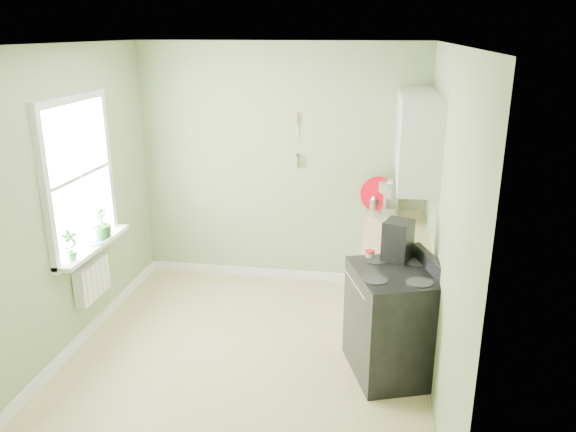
% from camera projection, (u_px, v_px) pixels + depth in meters
% --- Properties ---
extents(floor, '(3.20, 3.60, 0.02)m').
position_uv_depth(floor, '(246.00, 361.00, 5.01)').
color(floor, tan).
rests_on(floor, ground).
extents(ceiling, '(3.20, 3.60, 0.02)m').
position_uv_depth(ceiling, '(237.00, 43.00, 4.16)').
color(ceiling, white).
rests_on(ceiling, wall_back).
extents(wall_back, '(3.20, 0.02, 2.70)m').
position_uv_depth(wall_back, '(280.00, 166.00, 6.28)').
color(wall_back, '#94A772').
rests_on(wall_back, floor).
extents(wall_left, '(0.02, 3.60, 2.70)m').
position_uv_depth(wall_left, '(60.00, 207.00, 4.83)').
color(wall_left, '#94A772').
rests_on(wall_left, floor).
extents(wall_right, '(0.02, 3.60, 2.70)m').
position_uv_depth(wall_right, '(444.00, 227.00, 4.34)').
color(wall_right, '#94A772').
rests_on(wall_right, floor).
extents(base_cabinets, '(0.60, 1.60, 0.87)m').
position_uv_depth(base_cabinets, '(394.00, 279.00, 5.61)').
color(base_cabinets, white).
rests_on(base_cabinets, floor).
extents(countertop, '(0.64, 1.60, 0.04)m').
position_uv_depth(countertop, '(396.00, 236.00, 5.47)').
color(countertop, '#D8C784').
rests_on(countertop, base_cabinets).
extents(upper_cabinets, '(0.35, 1.40, 0.80)m').
position_uv_depth(upper_cabinets, '(417.00, 137.00, 5.24)').
color(upper_cabinets, white).
rests_on(upper_cabinets, wall_right).
extents(window, '(0.06, 1.14, 1.44)m').
position_uv_depth(window, '(78.00, 176.00, 5.05)').
color(window, white).
rests_on(window, wall_left).
extents(window_sill, '(0.18, 1.14, 0.04)m').
position_uv_depth(window_sill, '(94.00, 246.00, 5.25)').
color(window_sill, white).
rests_on(window_sill, wall_left).
extents(radiator, '(0.12, 0.50, 0.35)m').
position_uv_depth(radiator, '(92.00, 280.00, 5.31)').
color(radiator, white).
rests_on(radiator, wall_left).
extents(wall_utensils, '(0.02, 0.14, 0.58)m').
position_uv_depth(wall_utensils, '(298.00, 149.00, 6.15)').
color(wall_utensils, '#D8C784').
rests_on(wall_utensils, wall_back).
extents(stove, '(0.90, 0.94, 1.06)m').
position_uv_depth(stove, '(394.00, 321.00, 4.71)').
color(stove, black).
rests_on(stove, floor).
extents(stand_mixer, '(0.32, 0.39, 0.43)m').
position_uv_depth(stand_mixer, '(391.00, 204.00, 5.79)').
color(stand_mixer, '#B2B2B7').
rests_on(stand_mixer, countertop).
extents(kettle, '(0.17, 0.10, 0.17)m').
position_uv_depth(kettle, '(373.00, 203.00, 6.15)').
color(kettle, silver).
rests_on(kettle, countertop).
extents(coffee_maker, '(0.28, 0.30, 0.37)m').
position_uv_depth(coffee_maker, '(397.00, 243.00, 4.75)').
color(coffee_maker, black).
rests_on(coffee_maker, countertop).
extents(red_tray, '(0.39, 0.09, 0.38)m').
position_uv_depth(red_tray, '(378.00, 194.00, 6.10)').
color(red_tray, red).
rests_on(red_tray, countertop).
extents(jar, '(0.08, 0.08, 0.09)m').
position_uv_depth(jar, '(370.00, 256.00, 4.83)').
color(jar, tan).
rests_on(jar, countertop).
extents(plant_a, '(0.17, 0.18, 0.28)m').
position_uv_depth(plant_a, '(70.00, 245.00, 4.82)').
color(plant_a, '#256A26').
rests_on(plant_a, window_sill).
extents(plant_b, '(0.19, 0.21, 0.30)m').
position_uv_depth(plant_b, '(100.00, 224.00, 5.32)').
color(plant_b, '#256A26').
rests_on(plant_b, window_sill).
extents(plant_c, '(0.23, 0.23, 0.29)m').
position_uv_depth(plant_c, '(103.00, 222.00, 5.38)').
color(plant_c, '#256A26').
rests_on(plant_c, window_sill).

